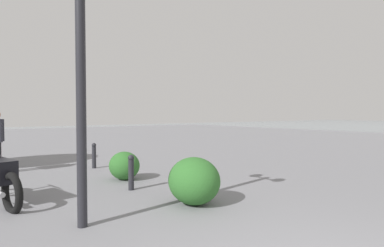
# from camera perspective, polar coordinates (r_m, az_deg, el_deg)

# --- Properties ---
(lamppost) EXTENTS (0.98, 0.28, 3.81)m
(lamppost) POSITION_cam_1_polar(r_m,az_deg,el_deg) (4.82, -19.61, 12.78)
(lamppost) COLOR #232328
(lamppost) RESTS_ON ground
(bollard_near) EXTENTS (0.13, 0.13, 0.75)m
(bollard_near) POSITION_cam_1_polar(r_m,az_deg,el_deg) (6.87, -11.01, -8.57)
(bollard_near) COLOR #232328
(bollard_near) RESTS_ON ground
(bollard_mid) EXTENTS (0.13, 0.13, 0.75)m
(bollard_mid) POSITION_cam_1_polar(r_m,az_deg,el_deg) (9.83, -17.38, -5.48)
(bollard_mid) COLOR #232328
(bollard_mid) RESTS_ON ground
(shrub_low) EXTENTS (1.00, 0.90, 0.85)m
(shrub_low) POSITION_cam_1_polar(r_m,az_deg,el_deg) (5.71, 0.39, -10.37)
(shrub_low) COLOR #2D6628
(shrub_low) RESTS_ON ground
(shrub_round) EXTENTS (0.81, 0.73, 0.69)m
(shrub_round) POSITION_cam_1_polar(r_m,az_deg,el_deg) (7.97, -12.19, -7.49)
(shrub_round) COLOR #2D6628
(shrub_round) RESTS_ON ground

